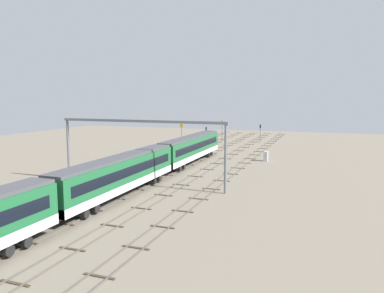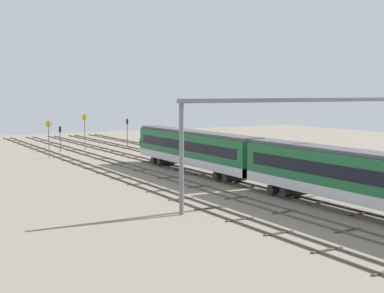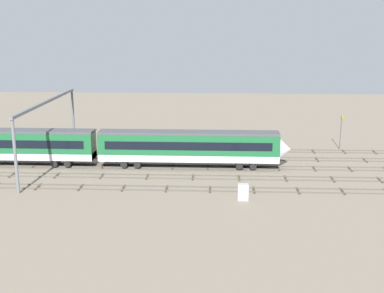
{
  "view_description": "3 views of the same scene",
  "coord_description": "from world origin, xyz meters",
  "px_view_note": "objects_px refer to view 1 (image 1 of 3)",
  "views": [
    {
      "loc": [
        -61.09,
        -23.15,
        11.99
      ],
      "look_at": [
        5.26,
        1.04,
        2.59
      ],
      "focal_mm": 35.11,
      "sensor_mm": 36.0,
      "label": 1
    },
    {
      "loc": [
        -53.32,
        32.04,
        9.44
      ],
      "look_at": [
        3.41,
        -0.5,
        2.96
      ],
      "focal_mm": 51.12,
      "sensor_mm": 36.0,
      "label": 2
    },
    {
      "loc": [
        5.58,
        -64.36,
        19.1
      ],
      "look_at": [
        2.65,
        -1.57,
        3.3
      ],
      "focal_mm": 46.53,
      "sensor_mm": 36.0,
      "label": 3
    }
  ],
  "objects_px": {
    "signal_light_trackside_departure": "(260,131)",
    "relay_cabinet": "(266,156)",
    "signal_light_trackside_approach": "(206,132)",
    "train": "(123,174)",
    "speed_sign_mid_trackside": "(222,128)",
    "overhead_gantry": "(140,134)",
    "speed_sign_near_foreground": "(181,131)"
  },
  "relations": [
    {
      "from": "train",
      "to": "speed_sign_near_foreground",
      "type": "bearing_deg",
      "value": 13.15
    },
    {
      "from": "train",
      "to": "relay_cabinet",
      "type": "bearing_deg",
      "value": -21.9
    },
    {
      "from": "train",
      "to": "signal_light_trackside_departure",
      "type": "relative_size",
      "value": 15.83
    },
    {
      "from": "speed_sign_mid_trackside",
      "to": "overhead_gantry",
      "type": "bearing_deg",
      "value": -177.1
    },
    {
      "from": "signal_light_trackside_approach",
      "to": "signal_light_trackside_departure",
      "type": "bearing_deg",
      "value": -71.89
    },
    {
      "from": "signal_light_trackside_departure",
      "to": "relay_cabinet",
      "type": "xyz_separation_m",
      "value": [
        -28.28,
        -5.99,
        -2.18
      ]
    },
    {
      "from": "train",
      "to": "overhead_gantry",
      "type": "xyz_separation_m",
      "value": [
        5.28,
        0.31,
        4.34
      ]
    },
    {
      "from": "overhead_gantry",
      "to": "speed_sign_near_foreground",
      "type": "distance_m",
      "value": 43.19
    },
    {
      "from": "speed_sign_near_foreground",
      "to": "signal_light_trackside_departure",
      "type": "distance_m",
      "value": 21.23
    },
    {
      "from": "train",
      "to": "speed_sign_near_foreground",
      "type": "relative_size",
      "value": 13.94
    },
    {
      "from": "signal_light_trackside_approach",
      "to": "relay_cabinet",
      "type": "height_order",
      "value": "signal_light_trackside_approach"
    },
    {
      "from": "overhead_gantry",
      "to": "train",
      "type": "bearing_deg",
      "value": -176.67
    },
    {
      "from": "overhead_gantry",
      "to": "relay_cabinet",
      "type": "bearing_deg",
      "value": -26.42
    },
    {
      "from": "train",
      "to": "signal_light_trackside_approach",
      "type": "xyz_separation_m",
      "value": [
        54.74,
        7.06,
        0.01
      ]
    },
    {
      "from": "signal_light_trackside_approach",
      "to": "relay_cabinet",
      "type": "relative_size",
      "value": 2.19
    },
    {
      "from": "train",
      "to": "speed_sign_mid_trackside",
      "type": "relative_size",
      "value": 12.74
    },
    {
      "from": "train",
      "to": "signal_light_trackside_departure",
      "type": "distance_m",
      "value": 59.5
    },
    {
      "from": "signal_light_trackside_approach",
      "to": "signal_light_trackside_departure",
      "type": "height_order",
      "value": "signal_light_trackside_departure"
    },
    {
      "from": "signal_light_trackside_departure",
      "to": "signal_light_trackside_approach",
      "type": "bearing_deg",
      "value": 108.11
    },
    {
      "from": "signal_light_trackside_approach",
      "to": "relay_cabinet",
      "type": "bearing_deg",
      "value": -140.8
    },
    {
      "from": "overhead_gantry",
      "to": "speed_sign_near_foreground",
      "type": "bearing_deg",
      "value": 14.35
    },
    {
      "from": "overhead_gantry",
      "to": "relay_cabinet",
      "type": "xyz_separation_m",
      "value": [
        25.59,
        -12.71,
        -6.08
      ]
    },
    {
      "from": "train",
      "to": "overhead_gantry",
      "type": "bearing_deg",
      "value": 3.33
    },
    {
      "from": "signal_light_trackside_departure",
      "to": "relay_cabinet",
      "type": "distance_m",
      "value": 28.99
    },
    {
      "from": "train",
      "to": "speed_sign_near_foreground",
      "type": "height_order",
      "value": "speed_sign_near_foreground"
    },
    {
      "from": "speed_sign_near_foreground",
      "to": "signal_light_trackside_approach",
      "type": "height_order",
      "value": "speed_sign_near_foreground"
    },
    {
      "from": "speed_sign_near_foreground",
      "to": "train",
      "type": "bearing_deg",
      "value": -166.85
    },
    {
      "from": "signal_light_trackside_departure",
      "to": "speed_sign_mid_trackside",
      "type": "bearing_deg",
      "value": 113.45
    },
    {
      "from": "relay_cabinet",
      "to": "train",
      "type": "bearing_deg",
      "value": 158.1
    },
    {
      "from": "speed_sign_near_foreground",
      "to": "speed_sign_mid_trackside",
      "type": "height_order",
      "value": "speed_sign_mid_trackside"
    },
    {
      "from": "overhead_gantry",
      "to": "speed_sign_mid_trackside",
      "type": "bearing_deg",
      "value": 2.9
    },
    {
      "from": "train",
      "to": "speed_sign_mid_trackside",
      "type": "distance_m",
      "value": 55.22
    }
  ]
}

